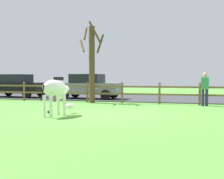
{
  "coord_description": "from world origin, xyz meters",
  "views": [
    {
      "loc": [
        3.49,
        -11.14,
        1.39
      ],
      "look_at": [
        -0.29,
        1.24,
        0.89
      ],
      "focal_mm": 49.56,
      "sensor_mm": 36.0,
      "label": 1
    }
  ],
  "objects_px": {
    "zebra": "(56,90)",
    "crow_on_grass": "(50,112)",
    "parked_car_grey": "(89,86)",
    "parked_car_black": "(17,86)",
    "visitor_near_fence": "(205,87)",
    "bare_tree": "(92,62)"
  },
  "relations": [
    {
      "from": "zebra",
      "to": "parked_car_grey",
      "type": "xyz_separation_m",
      "value": [
        -1.95,
        8.29,
        -0.08
      ]
    },
    {
      "from": "zebra",
      "to": "visitor_near_fence",
      "type": "xyz_separation_m",
      "value": [
        5.11,
        5.63,
        -0.02
      ]
    },
    {
      "from": "bare_tree",
      "to": "parked_car_black",
      "type": "xyz_separation_m",
      "value": [
        -6.44,
        2.49,
        -1.42
      ]
    },
    {
      "from": "zebra",
      "to": "parked_car_black",
      "type": "distance_m",
      "value": 11.03
    },
    {
      "from": "parked_car_grey",
      "to": "parked_car_black",
      "type": "xyz_separation_m",
      "value": [
        -5.31,
        0.01,
        0.0
      ]
    },
    {
      "from": "zebra",
      "to": "visitor_near_fence",
      "type": "bearing_deg",
      "value": 47.75
    },
    {
      "from": "crow_on_grass",
      "to": "visitor_near_fence",
      "type": "bearing_deg",
      "value": 45.23
    },
    {
      "from": "crow_on_grass",
      "to": "visitor_near_fence",
      "type": "height_order",
      "value": "visitor_near_fence"
    },
    {
      "from": "bare_tree",
      "to": "visitor_near_fence",
      "type": "height_order",
      "value": "bare_tree"
    },
    {
      "from": "bare_tree",
      "to": "zebra",
      "type": "xyz_separation_m",
      "value": [
        0.82,
        -5.81,
        -1.34
      ]
    },
    {
      "from": "bare_tree",
      "to": "zebra",
      "type": "distance_m",
      "value": 6.02
    },
    {
      "from": "bare_tree",
      "to": "crow_on_grass",
      "type": "bearing_deg",
      "value": -85.05
    },
    {
      "from": "bare_tree",
      "to": "crow_on_grass",
      "type": "xyz_separation_m",
      "value": [
        0.49,
        -5.67,
        -2.14
      ]
    },
    {
      "from": "parked_car_grey",
      "to": "zebra",
      "type": "bearing_deg",
      "value": -76.75
    },
    {
      "from": "bare_tree",
      "to": "parked_car_grey",
      "type": "distance_m",
      "value": 3.07
    },
    {
      "from": "parked_car_grey",
      "to": "crow_on_grass",
      "type": "bearing_deg",
      "value": -78.74
    },
    {
      "from": "zebra",
      "to": "crow_on_grass",
      "type": "distance_m",
      "value": 0.88
    },
    {
      "from": "bare_tree",
      "to": "crow_on_grass",
      "type": "distance_m",
      "value": 6.08
    },
    {
      "from": "visitor_near_fence",
      "to": "crow_on_grass",
      "type": "bearing_deg",
      "value": -134.77
    },
    {
      "from": "bare_tree",
      "to": "parked_car_black",
      "type": "relative_size",
      "value": 1.08
    },
    {
      "from": "parked_car_grey",
      "to": "parked_car_black",
      "type": "bearing_deg",
      "value": 179.86
    },
    {
      "from": "zebra",
      "to": "crow_on_grass",
      "type": "xyz_separation_m",
      "value": [
        -0.33,
        0.14,
        -0.8
      ]
    }
  ]
}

